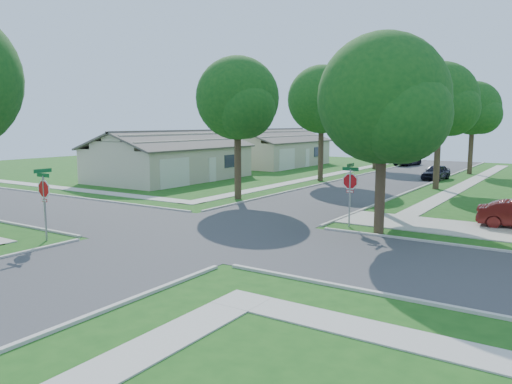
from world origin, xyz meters
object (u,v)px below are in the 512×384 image
at_px(stop_sign_sw, 44,192).
at_px(stop_sign_ne, 350,184).
at_px(tree_e_mid, 441,103).
at_px(tree_w_near, 238,102).
at_px(tree_e_far, 474,111).
at_px(house_nw_far, 273,152).
at_px(tree_w_far, 377,116).
at_px(car_curb_west, 407,160).
at_px(tree_w_mid, 322,103).
at_px(tree_ne_corner, 384,105).
at_px(house_nw_near, 171,162).
at_px(car_curb_east, 436,172).
at_px(tree_e_near, 385,107).

distance_m(stop_sign_sw, stop_sign_ne, 13.29).
height_order(tree_e_mid, tree_w_near, tree_e_mid).
relative_size(tree_e_far, house_nw_far, 0.64).
bearing_deg(tree_e_mid, tree_w_near, -128.08).
relative_size(tree_w_far, car_curb_west, 1.74).
xyz_separation_m(tree_w_mid, house_nw_far, (-11.35, 10.99, -4.97)).
bearing_deg(stop_sign_sw, tree_e_far, 76.27).
height_order(tree_e_far, tree_w_far, tree_e_far).
height_order(stop_sign_sw, tree_ne_corner, tree_ne_corner).
distance_m(house_nw_near, car_curb_west, 28.62).
xyz_separation_m(tree_w_far, car_curb_west, (1.45, 6.58, -4.83)).
distance_m(house_nw_near, house_nw_far, 17.00).
bearing_deg(tree_w_near, tree_e_mid, 51.92).
bearing_deg(car_curb_east, tree_w_mid, -135.28).
distance_m(tree_ne_corner, car_curb_west, 37.94).
relative_size(tree_w_near, house_nw_far, 0.66).
xyz_separation_m(tree_e_near, tree_e_mid, (0.01, 12.00, 0.61)).
relative_size(tree_w_mid, car_curb_east, 2.54).
bearing_deg(car_curb_west, tree_e_far, 148.35).
height_order(house_nw_near, car_curb_east, house_nw_near).
relative_size(house_nw_far, car_curb_west, 2.94).
bearing_deg(house_nw_far, tree_ne_corner, -51.19).
distance_m(stop_sign_sw, tree_e_far, 40.04).
distance_m(tree_w_mid, tree_ne_corner, 20.10).
bearing_deg(stop_sign_sw, tree_e_mid, 69.80).
bearing_deg(tree_ne_corner, car_curb_west, 104.72).
bearing_deg(house_nw_near, house_nw_far, 90.00).
distance_m(tree_e_near, house_nw_far, 31.24).
bearing_deg(stop_sign_ne, car_curb_east, 93.80).
xyz_separation_m(stop_sign_ne, tree_w_near, (-9.34, 4.31, 4.08)).
height_order(tree_w_mid, tree_ne_corner, tree_w_mid).
bearing_deg(tree_e_near, stop_sign_ne, -90.68).
relative_size(stop_sign_ne, tree_w_mid, 0.31).
height_order(stop_sign_ne, tree_e_mid, tree_e_mid).
xyz_separation_m(tree_e_far, car_curb_west, (-7.95, 6.58, -5.31)).
bearing_deg(stop_sign_ne, stop_sign_sw, -135.00).
xyz_separation_m(stop_sign_sw, tree_e_mid, (9.46, 25.71, 4.22)).
distance_m(tree_ne_corner, house_nw_near, 25.15).
distance_m(tree_e_far, tree_w_mid, 16.05).
distance_m(tree_w_far, house_nw_far, 12.19).
bearing_deg(tree_w_far, stop_sign_sw, -90.07).
bearing_deg(tree_e_mid, car_curb_east, 103.93).
xyz_separation_m(tree_ne_corner, car_curb_west, (-9.56, 36.38, -4.92)).
height_order(stop_sign_ne, tree_e_far, tree_e_far).
relative_size(house_nw_near, house_nw_far, 1.00).
xyz_separation_m(tree_w_mid, car_curb_east, (7.84, 6.28, -5.85)).
height_order(tree_e_near, tree_w_far, tree_e_near).
bearing_deg(car_curb_west, house_nw_far, 41.84).
height_order(tree_w_mid, house_nw_near, tree_w_mid).
bearing_deg(tree_w_mid, tree_e_far, 54.15).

